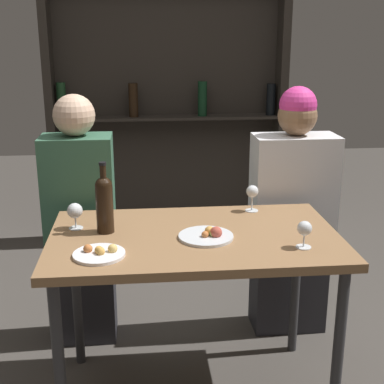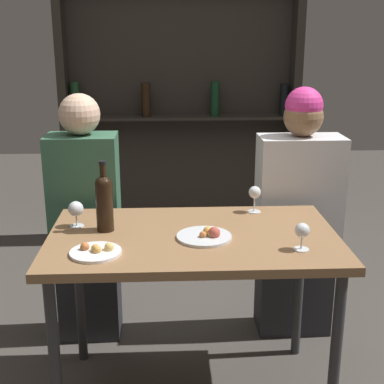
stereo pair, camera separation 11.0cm
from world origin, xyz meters
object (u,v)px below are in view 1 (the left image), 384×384
at_px(wine_glass_1, 252,193).
at_px(wine_glass_2, 304,230).
at_px(wine_glass_0, 75,212).
at_px(seated_person_right, 292,218).
at_px(food_plate_1, 99,253).
at_px(seated_person_left, 81,228).
at_px(wine_bottle, 104,202).
at_px(food_plate_0, 208,235).

distance_m(wine_glass_1, wine_glass_2, 0.46).
height_order(wine_glass_0, seated_person_right, seated_person_right).
height_order(wine_glass_1, seated_person_right, seated_person_right).
distance_m(wine_glass_0, food_plate_1, 0.33).
bearing_deg(food_plate_1, wine_glass_1, 34.08).
bearing_deg(seated_person_right, seated_person_left, 180.00).
bearing_deg(seated_person_right, wine_bottle, -153.16).
bearing_deg(food_plate_1, seated_person_left, 101.64).
height_order(wine_bottle, seated_person_left, seated_person_left).
xyz_separation_m(food_plate_0, seated_person_left, (-0.57, 0.58, -0.16)).
relative_size(wine_bottle, wine_glass_0, 2.66).
height_order(wine_bottle, wine_glass_0, wine_bottle).
xyz_separation_m(wine_glass_1, food_plate_1, (-0.67, -0.45, -0.08)).
xyz_separation_m(wine_glass_0, seated_person_left, (-0.03, 0.42, -0.23)).
distance_m(wine_glass_0, seated_person_right, 1.16).
height_order(wine_glass_2, food_plate_0, wine_glass_2).
bearing_deg(wine_bottle, wine_glass_2, -17.64).
height_order(wine_glass_1, wine_glass_2, wine_glass_1).
distance_m(wine_bottle, wine_glass_2, 0.81).
relative_size(food_plate_0, food_plate_1, 1.14).
bearing_deg(wine_bottle, food_plate_0, -14.81).
height_order(food_plate_1, seated_person_left, seated_person_left).
xyz_separation_m(wine_glass_1, food_plate_0, (-0.24, -0.32, -0.08)).
distance_m(wine_glass_0, seated_person_left, 0.48).
height_order(wine_glass_2, food_plate_1, wine_glass_2).
distance_m(wine_bottle, wine_glass_1, 0.69).
relative_size(wine_glass_0, seated_person_right, 0.09).
relative_size(wine_bottle, seated_person_left, 0.23).
relative_size(wine_glass_2, food_plate_0, 0.48).
distance_m(wine_glass_2, food_plate_0, 0.38).
bearing_deg(food_plate_0, seated_person_right, 48.31).
relative_size(wine_glass_1, food_plate_0, 0.56).
bearing_deg(food_plate_1, seated_person_right, 37.34).
xyz_separation_m(wine_bottle, seated_person_right, (0.93, 0.47, -0.27)).
height_order(wine_glass_0, food_plate_1, wine_glass_0).
height_order(food_plate_1, seated_person_right, seated_person_right).
bearing_deg(wine_bottle, seated_person_left, 108.44).
bearing_deg(seated_person_left, food_plate_1, -78.36).
height_order(wine_glass_0, wine_glass_2, wine_glass_0).
bearing_deg(wine_glass_0, wine_bottle, -22.28).
xyz_separation_m(wine_bottle, wine_glass_2, (0.77, -0.24, -0.06)).
bearing_deg(food_plate_0, wine_bottle, 165.19).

